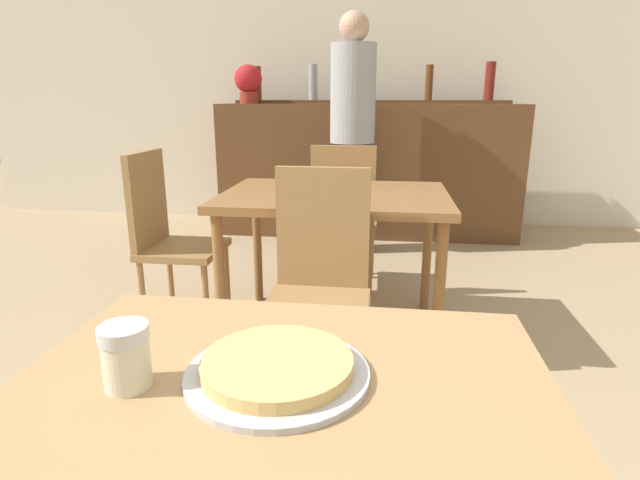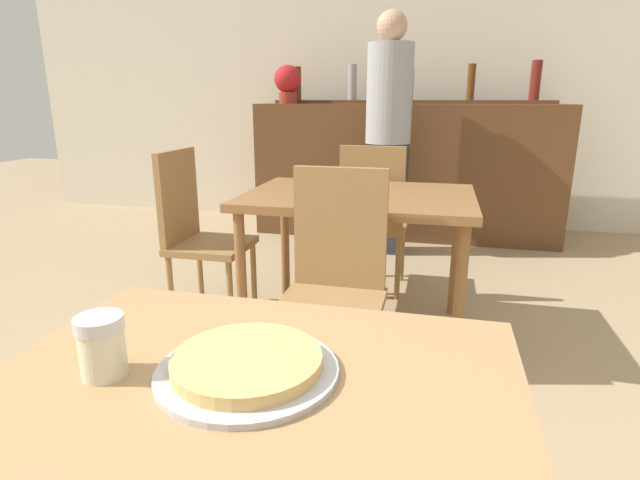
{
  "view_description": "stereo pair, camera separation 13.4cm",
  "coord_description": "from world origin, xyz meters",
  "px_view_note": "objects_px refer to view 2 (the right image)",
  "views": [
    {
      "loc": [
        0.16,
        -0.73,
        1.19
      ],
      "look_at": [
        -0.01,
        0.55,
        0.82
      ],
      "focal_mm": 28.0,
      "sensor_mm": 36.0,
      "label": 1
    },
    {
      "loc": [
        0.29,
        -0.7,
        1.19
      ],
      "look_at": [
        -0.01,
        0.55,
        0.82
      ],
      "focal_mm": 28.0,
      "sensor_mm": 36.0,
      "label": 2
    }
  ],
  "objects_px": {
    "chair_far_side_front": "(335,274)",
    "pizza_tray": "(247,365)",
    "chair_far_side_left": "(196,227)",
    "person_standing": "(388,127)",
    "potted_plant": "(288,82)",
    "chair_far_side_back": "(373,213)",
    "cheese_shaker": "(102,346)"
  },
  "relations": [
    {
      "from": "chair_far_side_front",
      "to": "pizza_tray",
      "type": "bearing_deg",
      "value": -86.27
    },
    {
      "from": "chair_far_side_left",
      "to": "pizza_tray",
      "type": "distance_m",
      "value": 1.94
    },
    {
      "from": "chair_far_side_front",
      "to": "person_standing",
      "type": "xyz_separation_m",
      "value": [
        -0.02,
        2.04,
        0.47
      ]
    },
    {
      "from": "chair_far_side_left",
      "to": "potted_plant",
      "type": "bearing_deg",
      "value": 2.14
    },
    {
      "from": "chair_far_side_back",
      "to": "potted_plant",
      "type": "relative_size",
      "value": 2.83
    },
    {
      "from": "chair_far_side_front",
      "to": "cheese_shaker",
      "type": "xyz_separation_m",
      "value": [
        -0.17,
        -1.16,
        0.26
      ]
    },
    {
      "from": "person_standing",
      "to": "cheese_shaker",
      "type": "bearing_deg",
      "value": -92.69
    },
    {
      "from": "chair_far_side_front",
      "to": "cheese_shaker",
      "type": "relative_size",
      "value": 8.41
    },
    {
      "from": "chair_far_side_back",
      "to": "person_standing",
      "type": "distance_m",
      "value": 1.02
    },
    {
      "from": "cheese_shaker",
      "to": "person_standing",
      "type": "height_order",
      "value": "person_standing"
    },
    {
      "from": "chair_far_side_front",
      "to": "chair_far_side_back",
      "type": "bearing_deg",
      "value": 90.0
    },
    {
      "from": "chair_far_side_back",
      "to": "chair_far_side_left",
      "type": "distance_m",
      "value": 1.06
    },
    {
      "from": "chair_far_side_front",
      "to": "potted_plant",
      "type": "height_order",
      "value": "potted_plant"
    },
    {
      "from": "person_standing",
      "to": "potted_plant",
      "type": "bearing_deg",
      "value": 150.81
    },
    {
      "from": "chair_far_side_front",
      "to": "chair_far_side_left",
      "type": "xyz_separation_m",
      "value": [
        -0.89,
        0.57,
        0.0
      ]
    },
    {
      "from": "pizza_tray",
      "to": "person_standing",
      "type": "height_order",
      "value": "person_standing"
    },
    {
      "from": "chair_far_side_back",
      "to": "potted_plant",
      "type": "xyz_separation_m",
      "value": [
        -0.97,
        1.43,
        0.81
      ]
    },
    {
      "from": "chair_far_side_back",
      "to": "person_standing",
      "type": "bearing_deg",
      "value": -88.81
    },
    {
      "from": "cheese_shaker",
      "to": "pizza_tray",
      "type": "bearing_deg",
      "value": 14.24
    },
    {
      "from": "chair_far_side_back",
      "to": "cheese_shaker",
      "type": "height_order",
      "value": "chair_far_side_back"
    },
    {
      "from": "chair_far_side_back",
      "to": "chair_far_side_left",
      "type": "bearing_deg",
      "value": 32.45
    },
    {
      "from": "chair_far_side_back",
      "to": "cheese_shaker",
      "type": "bearing_deg",
      "value": 85.79
    },
    {
      "from": "chair_far_side_front",
      "to": "pizza_tray",
      "type": "height_order",
      "value": "chair_far_side_front"
    },
    {
      "from": "chair_far_side_front",
      "to": "pizza_tray",
      "type": "distance_m",
      "value": 1.13
    },
    {
      "from": "pizza_tray",
      "to": "person_standing",
      "type": "distance_m",
      "value": 3.15
    },
    {
      "from": "chair_far_side_front",
      "to": "person_standing",
      "type": "height_order",
      "value": "person_standing"
    },
    {
      "from": "chair_far_side_front",
      "to": "chair_far_side_left",
      "type": "distance_m",
      "value": 1.06
    },
    {
      "from": "chair_far_side_left",
      "to": "cheese_shaker",
      "type": "bearing_deg",
      "value": -157.33
    },
    {
      "from": "chair_far_side_left",
      "to": "potted_plant",
      "type": "xyz_separation_m",
      "value": [
        -0.07,
        2.0,
        0.81
      ]
    },
    {
      "from": "chair_far_side_back",
      "to": "cheese_shaker",
      "type": "distance_m",
      "value": 2.32
    },
    {
      "from": "chair_far_side_back",
      "to": "person_standing",
      "type": "height_order",
      "value": "person_standing"
    },
    {
      "from": "chair_far_side_front",
      "to": "chair_far_side_back",
      "type": "xyz_separation_m",
      "value": [
        -0.0,
        1.14,
        0.0
      ]
    }
  ]
}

